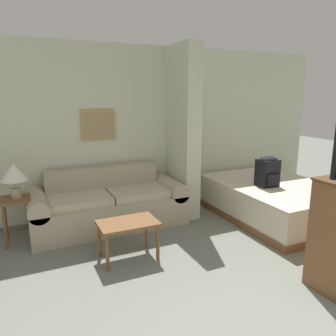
{
  "coord_description": "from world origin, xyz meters",
  "views": [
    {
      "loc": [
        -1.74,
        -1.03,
        1.89
      ],
      "look_at": [
        -0.2,
        2.28,
        1.05
      ],
      "focal_mm": 35.0,
      "sensor_mm": 36.0,
      "label": 1
    }
  ],
  "objects_px": {
    "table_lamp": "(14,174)",
    "bed": "(273,199)",
    "coffee_table": "(128,227)",
    "couch": "(109,205)",
    "backpack": "(268,171)"
  },
  "relations": [
    {
      "from": "table_lamp",
      "to": "bed",
      "type": "height_order",
      "value": "table_lamp"
    },
    {
      "from": "coffee_table",
      "to": "table_lamp",
      "type": "relative_size",
      "value": 1.51
    },
    {
      "from": "coffee_table",
      "to": "bed",
      "type": "distance_m",
      "value": 2.52
    },
    {
      "from": "couch",
      "to": "coffee_table",
      "type": "relative_size",
      "value": 3.24
    },
    {
      "from": "couch",
      "to": "bed",
      "type": "bearing_deg",
      "value": -15.43
    },
    {
      "from": "couch",
      "to": "coffee_table",
      "type": "distance_m",
      "value": 1.03
    },
    {
      "from": "table_lamp",
      "to": "coffee_table",
      "type": "bearing_deg",
      "value": -41.31
    },
    {
      "from": "table_lamp",
      "to": "backpack",
      "type": "relative_size",
      "value": 0.98
    },
    {
      "from": "couch",
      "to": "bed",
      "type": "height_order",
      "value": "couch"
    },
    {
      "from": "table_lamp",
      "to": "backpack",
      "type": "xyz_separation_m",
      "value": [
        3.43,
        -0.7,
        -0.15
      ]
    },
    {
      "from": "table_lamp",
      "to": "bed",
      "type": "distance_m",
      "value": 3.74
    },
    {
      "from": "couch",
      "to": "bed",
      "type": "xyz_separation_m",
      "value": [
        2.45,
        -0.68,
        -0.05
      ]
    },
    {
      "from": "couch",
      "to": "bed",
      "type": "distance_m",
      "value": 2.54
    },
    {
      "from": "couch",
      "to": "backpack",
      "type": "bearing_deg",
      "value": -18.14
    },
    {
      "from": "bed",
      "to": "backpack",
      "type": "xyz_separation_m",
      "value": [
        -0.2,
        -0.06,
        0.49
      ]
    }
  ]
}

